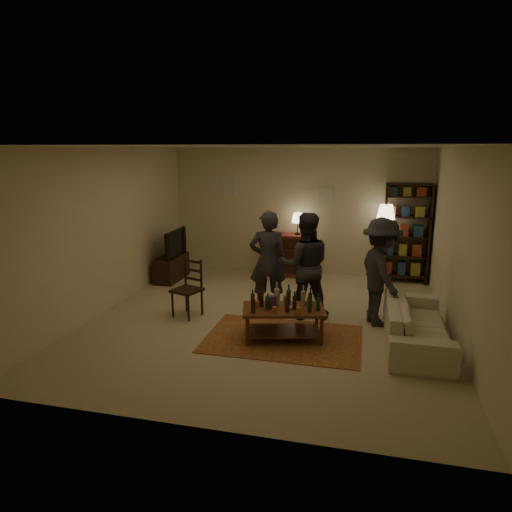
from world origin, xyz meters
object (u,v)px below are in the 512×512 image
(dining_chair, at_px, (189,286))
(dresser, at_px, (286,254))
(coffee_table, at_px, (283,312))
(sofa, at_px, (416,323))
(person_by_sofa, at_px, (381,272))
(bookshelf, at_px, (406,232))
(person_left, at_px, (268,261))
(tv_stand, at_px, (171,262))
(person_right, at_px, (305,266))
(floor_lamp, at_px, (386,217))

(dining_chair, height_order, dresser, dresser)
(coffee_table, xyz_separation_m, sofa, (1.83, 0.29, -0.11))
(sofa, distance_m, person_by_sofa, 0.97)
(bookshelf, xyz_separation_m, person_left, (-2.35, -2.32, -0.18))
(person_left, bearing_deg, dining_chair, 9.41)
(coffee_table, distance_m, person_by_sofa, 1.68)
(tv_stand, distance_m, person_right, 3.37)
(coffee_table, bearing_deg, sofa, 8.91)
(person_left, bearing_deg, dresser, -103.46)
(bookshelf, relative_size, floor_lamp, 1.27)
(coffee_table, distance_m, dining_chair, 1.77)
(coffee_table, height_order, tv_stand, tv_stand)
(person_right, bearing_deg, person_left, -27.79)
(person_left, xyz_separation_m, person_by_sofa, (1.81, -0.22, -0.01))
(bookshelf, bearing_deg, coffee_table, -118.41)
(dining_chair, relative_size, person_right, 0.56)
(dresser, xyz_separation_m, person_left, (0.09, -2.25, 0.37))
(floor_lamp, xyz_separation_m, person_left, (-1.93, -2.19, -0.49))
(tv_stand, bearing_deg, person_right, -26.74)
(person_by_sofa, bearing_deg, bookshelf, -32.60)
(bookshelf, height_order, person_left, bookshelf)
(coffee_table, distance_m, tv_stand, 3.76)
(person_left, relative_size, person_by_sofa, 1.02)
(dresser, relative_size, person_left, 0.80)
(floor_lamp, bearing_deg, coffee_table, -113.53)
(person_left, bearing_deg, person_by_sofa, 157.40)
(sofa, bearing_deg, dresser, 37.54)
(dresser, height_order, sofa, dresser)
(dresser, distance_m, person_left, 2.28)
(dining_chair, distance_m, bookshelf, 4.59)
(bookshelf, relative_size, person_by_sofa, 1.21)
(dining_chair, bearing_deg, sofa, 13.83)
(sofa, height_order, person_left, person_left)
(person_left, distance_m, person_right, 0.66)
(dining_chair, xyz_separation_m, bookshelf, (3.54, 2.87, 0.53))
(dining_chair, distance_m, dresser, 3.01)
(coffee_table, bearing_deg, dresser, 99.39)
(dining_chair, xyz_separation_m, person_right, (1.83, 0.39, 0.35))
(coffee_table, bearing_deg, person_right, 80.57)
(person_left, xyz_separation_m, person_right, (0.64, -0.16, 0.00))
(person_by_sofa, bearing_deg, coffee_table, 104.54)
(coffee_table, height_order, sofa, coffee_table)
(tv_stand, height_order, sofa, tv_stand)
(bookshelf, bearing_deg, sofa, -90.82)
(sofa, bearing_deg, tv_stand, 64.66)
(dining_chair, height_order, floor_lamp, floor_lamp)
(dresser, bearing_deg, person_left, -87.80)
(dresser, height_order, person_right, person_right)
(dining_chair, distance_m, person_right, 1.90)
(person_right, distance_m, person_by_sofa, 1.17)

